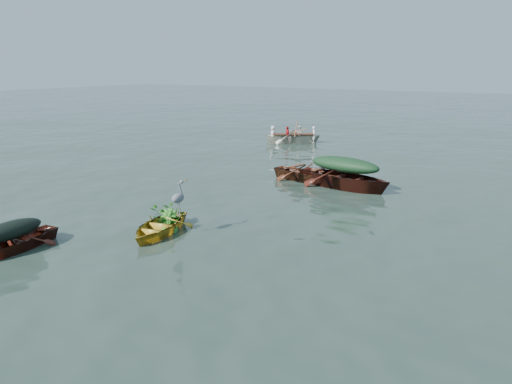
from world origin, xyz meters
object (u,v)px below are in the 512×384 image
at_px(yellow_dinghy, 159,234).
at_px(green_tarp_boat, 343,188).
at_px(dark_covered_boat, 11,251).
at_px(open_wooden_boat, 308,182).
at_px(rowed_boat, 293,143).
at_px(heron, 178,203).

relative_size(yellow_dinghy, green_tarp_boat, 0.60).
relative_size(yellow_dinghy, dark_covered_boat, 0.92).
xyz_separation_m(yellow_dinghy, open_wooden_boat, (0.60, 7.19, 0.00)).
relative_size(dark_covered_boat, green_tarp_boat, 0.65).
distance_m(green_tarp_boat, rowed_boat, 10.21).
bearing_deg(yellow_dinghy, green_tarp_boat, 58.55).
bearing_deg(yellow_dinghy, heron, 5.19).
bearing_deg(open_wooden_boat, green_tarp_boat, -89.31).
bearing_deg(open_wooden_boat, dark_covered_boat, 174.34).
height_order(yellow_dinghy, open_wooden_boat, open_wooden_boat).
bearing_deg(yellow_dinghy, open_wooden_boat, 70.44).
height_order(dark_covered_boat, open_wooden_boat, open_wooden_boat).
bearing_deg(heron, dark_covered_boat, -146.07).
xyz_separation_m(dark_covered_boat, green_tarp_boat, (4.11, 9.67, 0.00)).
height_order(yellow_dinghy, rowed_boat, rowed_boat).
distance_m(yellow_dinghy, green_tarp_boat, 7.28).
bearing_deg(heron, open_wooden_boat, 74.55).
xyz_separation_m(dark_covered_boat, heron, (2.54, 2.89, 0.83)).
height_order(yellow_dinghy, heron, heron).
bearing_deg(open_wooden_boat, yellow_dinghy, -175.59).
relative_size(dark_covered_boat, heron, 3.33).
bearing_deg(heron, green_tarp_boat, 62.20).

